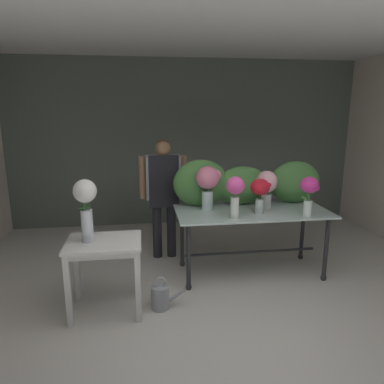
# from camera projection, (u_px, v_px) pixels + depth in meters

# --- Properties ---
(ground_plane) EXTENTS (8.62, 8.62, 0.00)m
(ground_plane) POSITION_uv_depth(u_px,v_px,m) (205.00, 268.00, 4.49)
(ground_plane) COLOR beige
(wall_back) EXTENTS (5.95, 0.12, 2.76)m
(wall_back) POSITION_uv_depth(u_px,v_px,m) (186.00, 143.00, 6.07)
(wall_back) COLOR slate
(wall_back) RESTS_ON ground
(ceiling_slab) EXTENTS (6.07, 4.04, 0.12)m
(ceiling_slab) POSITION_uv_depth(u_px,v_px,m) (207.00, 27.00, 3.85)
(ceiling_slab) COLOR silver
(ceiling_slab) RESTS_ON wall_back
(display_table_glass) EXTENTS (1.79, 0.82, 0.80)m
(display_table_glass) POSITION_uv_depth(u_px,v_px,m) (252.00, 221.00, 4.21)
(display_table_glass) COLOR #B0C7C4
(display_table_glass) RESTS_ON ground
(side_table_white) EXTENTS (0.70, 0.54, 0.73)m
(side_table_white) POSITION_uv_depth(u_px,v_px,m) (104.00, 251.00, 3.40)
(side_table_white) COLOR white
(side_table_white) RESTS_ON ground
(florist) EXTENTS (0.63, 0.24, 1.57)m
(florist) POSITION_uv_depth(u_px,v_px,m) (164.00, 186.00, 4.62)
(florist) COLOR #232328
(florist) RESTS_ON ground
(foliage_backdrop) EXTENTS (1.86, 0.29, 0.57)m
(foliage_backdrop) POSITION_uv_depth(u_px,v_px,m) (248.00, 183.00, 4.40)
(foliage_backdrop) COLOR #477F3D
(foliage_backdrop) RESTS_ON display_table_glass
(vase_magenta_stock) EXTENTS (0.22, 0.20, 0.45)m
(vase_magenta_stock) POSITION_uv_depth(u_px,v_px,m) (309.00, 191.00, 3.88)
(vase_magenta_stock) COLOR silver
(vase_magenta_stock) RESTS_ON display_table_glass
(vase_crimson_tulips) EXTENTS (0.23, 0.22, 0.40)m
(vase_crimson_tulips) POSITION_uv_depth(u_px,v_px,m) (260.00, 191.00, 4.01)
(vase_crimson_tulips) COLOR silver
(vase_crimson_tulips) RESTS_ON display_table_glass
(vase_fuchsia_snapdragons) EXTENTS (0.20, 0.20, 0.46)m
(vase_fuchsia_snapdragons) POSITION_uv_depth(u_px,v_px,m) (235.00, 192.00, 3.83)
(vase_fuchsia_snapdragons) COLOR silver
(vase_fuchsia_snapdragons) RESTS_ON display_table_glass
(vase_rosy_dahlias) EXTENTS (0.29, 0.27, 0.52)m
(vase_rosy_dahlias) POSITION_uv_depth(u_px,v_px,m) (208.00, 183.00, 4.13)
(vase_rosy_dahlias) COLOR silver
(vase_rosy_dahlias) RESTS_ON display_table_glass
(vase_blush_roses) EXTENTS (0.25, 0.25, 0.45)m
(vase_blush_roses) POSITION_uv_depth(u_px,v_px,m) (267.00, 186.00, 4.24)
(vase_blush_roses) COLOR silver
(vase_blush_roses) RESTS_ON display_table_glass
(vase_white_roses_tall) EXTENTS (0.21, 0.21, 0.60)m
(vase_white_roses_tall) POSITION_uv_depth(u_px,v_px,m) (86.00, 204.00, 3.28)
(vase_white_roses_tall) COLOR silver
(vase_white_roses_tall) RESTS_ON side_table_white
(watering_can) EXTENTS (0.35, 0.18, 0.34)m
(watering_can) POSITION_uv_depth(u_px,v_px,m) (161.00, 297.00, 3.56)
(watering_can) COLOR #999EA3
(watering_can) RESTS_ON ground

